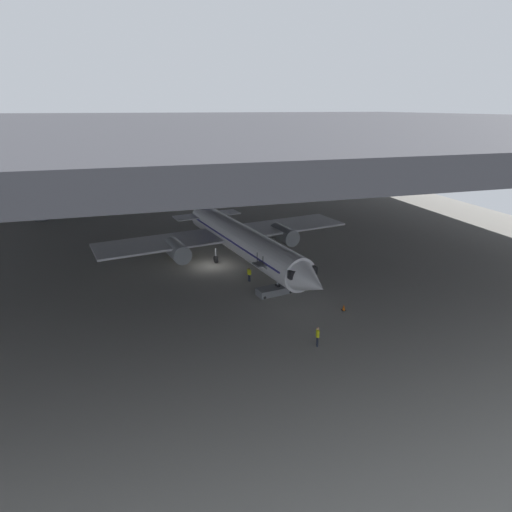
# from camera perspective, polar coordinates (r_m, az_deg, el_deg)

# --- Properties ---
(ground_plane) EXTENTS (110.00, 110.00, 0.00)m
(ground_plane) POSITION_cam_1_polar(r_m,az_deg,el_deg) (51.16, -5.85, -1.35)
(ground_plane) COLOR gray
(hangar_structure) EXTENTS (121.00, 99.00, 16.52)m
(hangar_structure) POSITION_cam_1_polar(r_m,az_deg,el_deg) (61.54, -9.13, 17.13)
(hangar_structure) COLOR #4C4F54
(hangar_structure) RESTS_ON ground_plane
(airplane_main) EXTENTS (32.42, 33.18, 10.56)m
(airplane_main) POSITION_cam_1_polar(r_m,az_deg,el_deg) (50.40, -2.25, 2.36)
(airplane_main) COLOR white
(airplane_main) RESTS_ON ground_plane
(boarding_stairs) EXTENTS (4.20, 2.12, 4.47)m
(boarding_stairs) POSITION_cam_1_polar(r_m,az_deg,el_deg) (43.32, 2.39, -4.17)
(boarding_stairs) COLOR slate
(boarding_stairs) RESTS_ON ground_plane
(crew_worker_near_nose) EXTENTS (0.30, 0.54, 1.69)m
(crew_worker_near_nose) POSITION_cam_1_polar(r_m,az_deg,el_deg) (34.51, 8.20, -10.41)
(crew_worker_near_nose) COLOR #232838
(crew_worker_near_nose) RESTS_ON ground_plane
(crew_worker_by_stairs) EXTENTS (0.37, 0.48, 1.58)m
(crew_worker_by_stairs) POSITION_cam_1_polar(r_m,az_deg,el_deg) (46.18, -0.91, -2.38)
(crew_worker_by_stairs) COLOR #232838
(crew_worker_by_stairs) RESTS_ON ground_plane
(airplane_distant) EXTENTS (32.24, 32.18, 10.68)m
(airplane_distant) POSITION_cam_1_polar(r_m,az_deg,el_deg) (92.32, -26.35, 8.20)
(airplane_distant) COLOR white
(airplane_distant) RESTS_ON ground_plane
(traffic_cone_orange) EXTENTS (0.36, 0.36, 0.60)m
(traffic_cone_orange) POSITION_cam_1_polar(r_m,az_deg,el_deg) (40.87, 11.61, -6.73)
(traffic_cone_orange) COLOR black
(traffic_cone_orange) RESTS_ON ground_plane
(baggage_tug) EXTENTS (1.58, 2.36, 0.90)m
(baggage_tug) POSITION_cam_1_polar(r_m,az_deg,el_deg) (54.47, -10.16, 0.33)
(baggage_tug) COLOR yellow
(baggage_tug) RESTS_ON ground_plane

